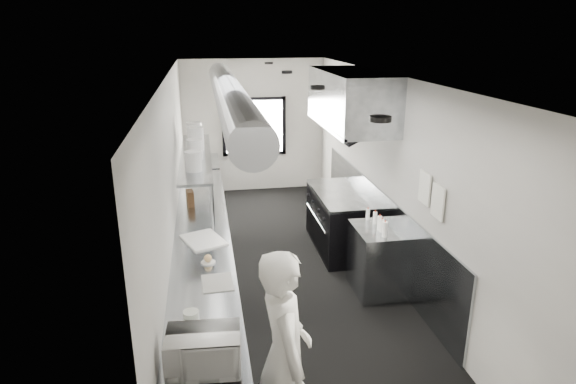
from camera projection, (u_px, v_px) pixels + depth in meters
name	position (u px, v px, depth m)	size (l,w,h in m)	color
floor	(285.00, 273.00, 7.20)	(3.00, 8.00, 0.01)	black
ceiling	(285.00, 76.00, 6.31)	(3.00, 8.00, 0.01)	white
wall_back	(254.00, 126.00, 10.50)	(3.00, 0.02, 2.80)	#B0ACA7
wall_front	(392.00, 371.00, 3.02)	(3.00, 0.02, 2.80)	#B0ACA7
wall_left	(173.00, 187.00, 6.51)	(0.02, 8.00, 2.80)	#B0ACA7
wall_right	(389.00, 176.00, 7.00)	(0.02, 8.00, 2.80)	#B0ACA7
wall_cladding	(377.00, 223.00, 7.55)	(0.03, 5.50, 1.10)	gray
hvac_duct	(229.00, 94.00, 6.65)	(0.40, 0.40, 6.40)	gray
service_window	(254.00, 127.00, 10.46)	(1.36, 0.05, 1.25)	white
exhaust_hood	(350.00, 99.00, 7.28)	(0.81, 2.20, 0.88)	gray
prep_counter	(204.00, 266.00, 6.40)	(0.70, 6.00, 0.90)	gray
pass_shelf	(196.00, 157.00, 7.46)	(0.45, 3.00, 0.68)	gray
range	(342.00, 221.00, 7.87)	(0.88, 1.60, 0.94)	black
bottle_station	(379.00, 260.00, 6.59)	(0.65, 0.80, 0.90)	gray
far_work_table	(202.00, 183.00, 9.86)	(0.70, 1.20, 0.90)	gray
notice_sheet_a	(425.00, 188.00, 5.81)	(0.02, 0.28, 0.38)	white
notice_sheet_b	(438.00, 202.00, 5.50)	(0.02, 0.28, 0.38)	white
line_cook	(285.00, 355.00, 3.94)	(0.67, 0.44, 1.82)	silver
microwave	(203.00, 351.00, 3.75)	(0.52, 0.40, 0.31)	white
deli_tub_a	(184.00, 332.00, 4.16)	(0.15, 0.15, 0.11)	silver
deli_tub_b	(191.00, 316.00, 4.39)	(0.14, 0.14, 0.10)	silver
newspaper	(217.00, 283.00, 5.07)	(0.31, 0.39, 0.01)	silver
small_plate	(208.00, 262.00, 5.51)	(0.16, 0.16, 0.01)	white
pastry	(208.00, 258.00, 5.49)	(0.09, 0.09, 0.09)	#E0B676
cutting_board	(203.00, 240.00, 6.08)	(0.43, 0.57, 0.02)	white
knife_block	(190.00, 198.00, 7.25)	(0.09, 0.21, 0.23)	#543B1D
plate_stack_a	(193.00, 161.00, 6.58)	(0.23, 0.23, 0.27)	white
plate_stack_b	(195.00, 149.00, 7.15)	(0.23, 0.23, 0.30)	white
plate_stack_c	(196.00, 139.00, 7.69)	(0.26, 0.26, 0.36)	white
plate_stack_d	(195.00, 134.00, 8.04)	(0.24, 0.24, 0.37)	white
squeeze_bottle_a	(385.00, 229.00, 6.17)	(0.07, 0.07, 0.20)	white
squeeze_bottle_b	(382.00, 226.00, 6.31)	(0.06, 0.06, 0.17)	white
squeeze_bottle_c	(379.00, 223.00, 6.38)	(0.06, 0.06, 0.19)	white
squeeze_bottle_d	(375.00, 218.00, 6.59)	(0.05, 0.05, 0.16)	white
squeeze_bottle_e	(368.00, 214.00, 6.72)	(0.05, 0.05, 0.16)	white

